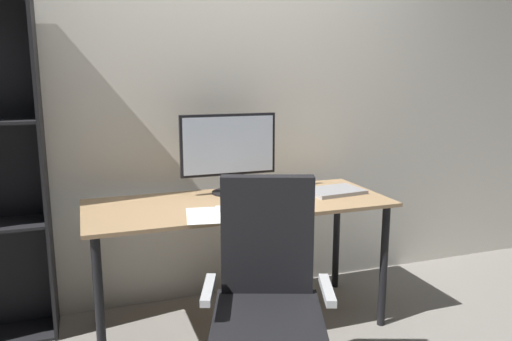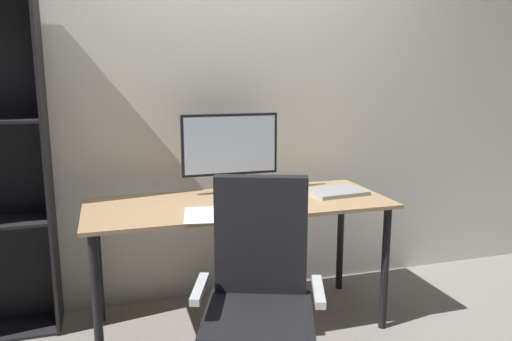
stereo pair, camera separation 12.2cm
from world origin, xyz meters
TOP-DOWN VIEW (x-y plane):
  - ground_plane at (0.00, 0.00)m, footprint 12.00×12.00m
  - back_wall at (0.00, 0.51)m, footprint 6.40×0.10m
  - desk at (0.00, 0.00)m, footprint 1.67×0.68m
  - monitor at (-0.00, 0.20)m, footprint 0.57×0.20m
  - keyboard at (-0.02, -0.16)m, footprint 0.29×0.11m
  - mouse at (0.22, -0.18)m, footprint 0.06×0.10m
  - coffee_mug at (0.11, 0.00)m, footprint 0.10×0.09m
  - laptop at (0.59, 0.00)m, footprint 0.34×0.26m
  - paper_sheet at (-0.23, -0.21)m, footprint 0.26×0.33m
  - office_chair at (-0.11, -0.74)m, footprint 0.58×0.58m

SIDE VIEW (x-z plane):
  - ground_plane at x=0.00m, z-range 0.00..0.00m
  - office_chair at x=-0.11m, z-range -0.05..0.96m
  - desk at x=0.00m, z-range 0.29..1.03m
  - paper_sheet at x=-0.23m, z-range 0.74..0.74m
  - keyboard at x=-0.02m, z-range 0.74..0.76m
  - laptop at x=0.59m, z-range 0.74..0.76m
  - mouse at x=0.22m, z-range 0.74..0.77m
  - coffee_mug at x=0.11m, z-range 0.74..0.84m
  - monitor at x=0.00m, z-range 0.77..1.24m
  - back_wall at x=0.00m, z-range 0.00..2.60m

